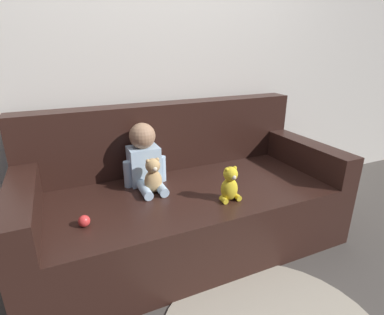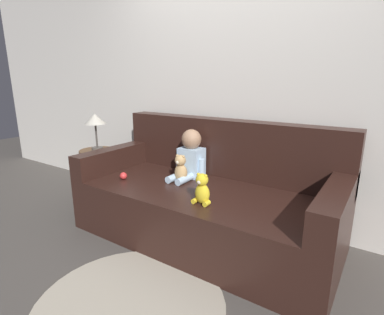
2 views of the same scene
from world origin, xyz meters
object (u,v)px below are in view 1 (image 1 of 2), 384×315
(toy_ball, at_px, (84,221))
(couch, at_px, (184,199))
(person_baby, at_px, (144,158))
(teddy_bear_brown, at_px, (153,176))
(plush_toy_side, at_px, (230,185))

(toy_ball, bearing_deg, couch, 21.77)
(couch, relative_size, person_baby, 4.96)
(couch, xyz_separation_m, teddy_bear_brown, (-0.24, -0.05, 0.25))
(couch, height_order, toy_ball, couch)
(teddy_bear_brown, relative_size, plush_toy_side, 1.07)
(couch, distance_m, teddy_bear_brown, 0.35)
(teddy_bear_brown, xyz_separation_m, plush_toy_side, (0.40, -0.30, -0.01))
(toy_ball, bearing_deg, plush_toy_side, -4.39)
(teddy_bear_brown, bearing_deg, person_baby, 93.53)
(person_baby, relative_size, teddy_bear_brown, 1.79)
(couch, relative_size, plush_toy_side, 9.45)
(person_baby, distance_m, toy_ball, 0.62)
(teddy_bear_brown, height_order, toy_ball, teddy_bear_brown)
(person_baby, height_order, teddy_bear_brown, person_baby)
(teddy_bear_brown, bearing_deg, couch, 11.43)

